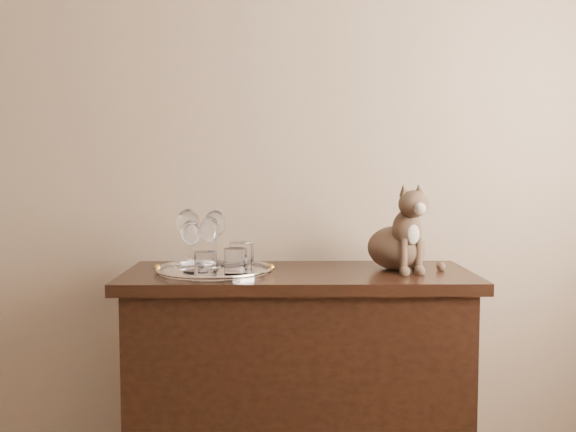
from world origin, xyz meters
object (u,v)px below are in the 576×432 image
wine_glass_b (215,238)px  wine_glass_c (191,246)px  tumbler_c (241,256)px  wine_glass_d (210,243)px  sideboard (298,391)px  tray (215,271)px  cat (397,226)px  wine_glass_a (188,238)px  tumbler_b (205,264)px  tumbler_a (236,261)px

wine_glass_b → wine_glass_c: bearing=-116.8°
tumbler_c → wine_glass_d: bearing=-175.9°
sideboard → tray: tray is taller
tray → wine_glass_b: bearing=93.8°
sideboard → cat: cat is taller
wine_glass_d → wine_glass_a: bearing=150.6°
tumbler_b → tumbler_c: tumbler_c is taller
wine_glass_b → wine_glass_d: (-0.01, -0.09, -0.01)m
wine_glass_a → wine_glass_d: wine_glass_a is taller
tray → wine_glass_c: wine_glass_c is taller
wine_glass_d → tumbler_c: size_ratio=1.96×
tray → tumbler_c: 0.11m
tray → wine_glass_d: (-0.02, 0.01, 0.10)m
sideboard → tumbler_a: 0.53m
tumbler_b → sideboard: bearing=26.1°
wine_glass_a → wine_glass_c: wine_glass_a is taller
wine_glass_a → wine_glass_c: bearing=-76.6°
tumbler_a → cat: bearing=14.5°
tumbler_b → tumbler_c: size_ratio=0.87×
tray → wine_glass_b: (-0.01, 0.10, 0.10)m
wine_glass_b → tumbler_a: 0.20m
wine_glass_a → tumbler_b: size_ratio=2.56×
wine_glass_b → tumbler_a: bearing=-64.6°
wine_glass_a → tumbler_a: size_ratio=2.43×
wine_glass_b → cat: 0.64m
wine_glass_a → tumbler_c: 0.20m
tumbler_b → wine_glass_b: bearing=87.4°
tray → wine_glass_c: (-0.07, -0.04, 0.09)m
tumbler_a → tumbler_c: 0.10m
sideboard → wine_glass_d: wine_glass_d is taller
tray → wine_glass_a: 0.15m
tumbler_b → cat: (0.65, 0.19, 0.10)m
wine_glass_c → tumbler_c: 0.18m
wine_glass_a → sideboard: bearing=-4.9°
cat → tray: bearing=168.7°
tumbler_b → cat: size_ratio=0.27×
wine_glass_a → tumbler_a: bearing=-38.0°
tumbler_c → sideboard: bearing=1.3°
tray → cat: cat is taller
tray → sideboard: bearing=4.0°
sideboard → tumbler_c: 0.52m
wine_glass_a → tumbler_a: 0.23m
wine_glass_a → wine_glass_c: size_ratio=1.19×
wine_glass_a → tumbler_b: wine_glass_a is taller
wine_glass_a → wine_glass_b: (0.09, 0.04, -0.00)m
tumbler_b → cat: bearing=16.2°
sideboard → wine_glass_d: 0.61m
tumbler_a → tumbler_c: bearing=82.1°
wine_glass_b → cat: size_ratio=0.66×
sideboard → wine_glass_a: 0.66m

